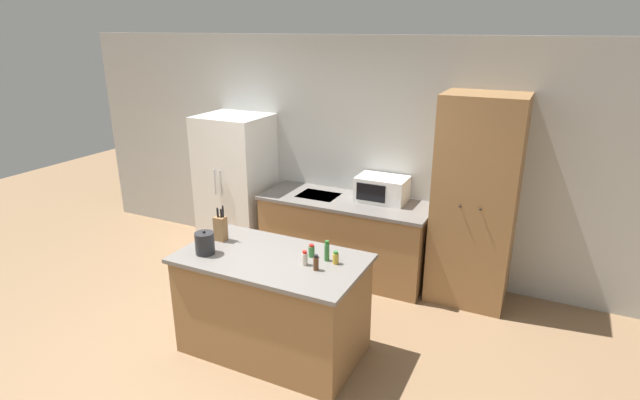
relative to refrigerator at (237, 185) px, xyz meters
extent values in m
plane|color=#846647|center=(1.23, -1.95, -0.85)|extent=(14.00, 14.00, 0.00)
cube|color=#B2B2AD|center=(1.23, 0.38, 0.45)|extent=(7.20, 0.06, 2.60)
cube|color=white|center=(0.00, 0.00, 0.00)|extent=(0.79, 0.69, 1.70)
cylinder|color=silver|center=(-0.04, -0.36, 0.14)|extent=(0.02, 0.02, 0.30)
cylinder|color=silver|center=(0.04, -0.36, 0.14)|extent=(0.02, 0.02, 0.30)
cube|color=olive|center=(1.44, 0.01, -0.43)|extent=(1.86, 0.68, 0.85)
cube|color=slate|center=(1.44, 0.01, 0.02)|extent=(1.90, 0.72, 0.03)
cube|color=#9EA0A3|center=(1.10, 0.01, 0.03)|extent=(0.44, 0.34, 0.01)
cube|color=olive|center=(2.80, 0.05, 0.20)|extent=(0.77, 0.59, 2.10)
sphere|color=black|center=(2.70, -0.25, 0.24)|extent=(0.02, 0.02, 0.02)
sphere|color=black|center=(2.89, -0.25, 0.24)|extent=(0.02, 0.02, 0.02)
cube|color=olive|center=(1.45, -1.59, -0.42)|extent=(1.49, 0.80, 0.86)
cube|color=slate|center=(1.45, -1.59, 0.02)|extent=(1.55, 0.86, 0.03)
cube|color=white|center=(1.80, 0.15, 0.17)|extent=(0.53, 0.36, 0.27)
cube|color=black|center=(1.74, -0.04, 0.17)|extent=(0.32, 0.01, 0.19)
cube|color=olive|center=(0.88, -1.49, 0.15)|extent=(0.10, 0.08, 0.22)
cylinder|color=black|center=(0.85, -1.48, 0.30)|extent=(0.02, 0.02, 0.08)
cylinder|color=black|center=(0.87, -1.51, 0.30)|extent=(0.02, 0.02, 0.08)
cylinder|color=black|center=(0.89, -1.49, 0.29)|extent=(0.02, 0.02, 0.07)
cylinder|color=black|center=(0.91, -1.48, 0.31)|extent=(0.02, 0.02, 0.10)
cylinder|color=#563319|center=(1.89, -1.64, 0.09)|extent=(0.04, 0.04, 0.10)
cylinder|color=black|center=(1.89, -1.64, 0.16)|extent=(0.03, 0.03, 0.02)
cylinder|color=beige|center=(1.77, -1.60, 0.09)|extent=(0.05, 0.05, 0.10)
cylinder|color=red|center=(1.77, -1.60, 0.15)|extent=(0.03, 0.03, 0.02)
cylinder|color=#337033|center=(1.75, -1.44, 0.08)|extent=(0.05, 0.05, 0.09)
cylinder|color=red|center=(1.75, -1.44, 0.14)|extent=(0.04, 0.04, 0.02)
cylinder|color=#337033|center=(1.90, -1.45, 0.11)|extent=(0.04, 0.04, 0.14)
cylinder|color=#286628|center=(1.90, -1.45, 0.20)|extent=(0.03, 0.03, 0.03)
cylinder|color=gold|center=(1.98, -1.47, 0.08)|extent=(0.05, 0.05, 0.09)
cylinder|color=#286628|center=(1.98, -1.47, 0.14)|extent=(0.04, 0.04, 0.02)
cylinder|color=#232326|center=(0.93, -1.78, 0.13)|extent=(0.16, 0.16, 0.18)
sphere|color=#262628|center=(0.93, -1.78, 0.24)|extent=(0.02, 0.02, 0.02)
cylinder|color=red|center=(-0.52, 0.01, -0.67)|extent=(0.13, 0.13, 0.36)
cylinder|color=black|center=(-0.52, 0.01, -0.46)|extent=(0.06, 0.06, 0.06)
camera|label=1|loc=(3.44, -4.75, 1.83)|focal=28.00mm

